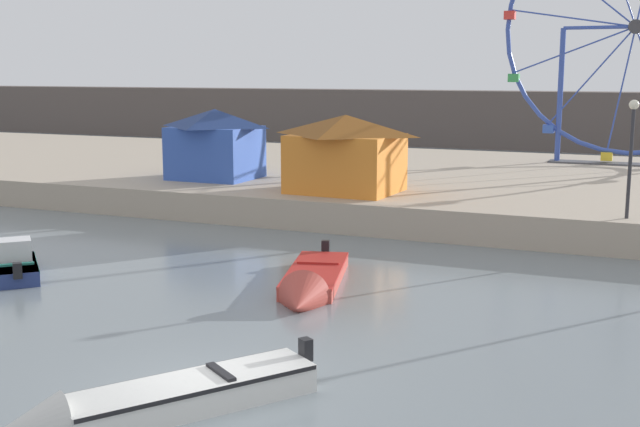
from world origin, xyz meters
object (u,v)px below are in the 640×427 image
object	(u,v)px
carnival_booth_blue_tent	(215,142)
carnival_booth_orange_canopy	(346,152)
motorboat_navy_blue	(15,262)
ferris_wheel_blue_frame	(636,31)
promenade_lamp_near	(632,141)
motorboat_pale_grey	(145,403)
motorboat_faded_red	(310,285)

from	to	relation	value
carnival_booth_blue_tent	carnival_booth_orange_canopy	distance (m)	7.03
motorboat_navy_blue	ferris_wheel_blue_frame	distance (m)	31.62
carnival_booth_blue_tent	promenade_lamp_near	distance (m)	17.88
motorboat_pale_grey	motorboat_faded_red	size ratio (longest dim) A/B	0.94
motorboat_navy_blue	carnival_booth_blue_tent	size ratio (longest dim) A/B	0.86
motorboat_faded_red	promenade_lamp_near	xyz separation A→B (m)	(7.59, 8.58, 3.48)
motorboat_navy_blue	ferris_wheel_blue_frame	size ratio (longest dim) A/B	0.25
motorboat_faded_red	ferris_wheel_blue_frame	distance (m)	26.95
carnival_booth_blue_tent	carnival_booth_orange_canopy	size ratio (longest dim) A/B	0.85
promenade_lamp_near	ferris_wheel_blue_frame	bearing A→B (deg)	92.73
ferris_wheel_blue_frame	carnival_booth_orange_canopy	bearing A→B (deg)	-124.37
motorboat_pale_grey	motorboat_navy_blue	bearing A→B (deg)	-92.00
motorboat_navy_blue	motorboat_faded_red	bearing A→B (deg)	-126.50
promenade_lamp_near	motorboat_faded_red	bearing A→B (deg)	-131.51
motorboat_faded_red	carnival_booth_blue_tent	world-z (taller)	carnival_booth_blue_tent
ferris_wheel_blue_frame	motorboat_faded_red	bearing A→B (deg)	-105.29
motorboat_navy_blue	promenade_lamp_near	bearing A→B (deg)	-104.33
motorboat_faded_red	carnival_booth_blue_tent	xyz separation A→B (m)	(-9.93, 12.00, 2.56)
motorboat_pale_grey	ferris_wheel_blue_frame	bearing A→B (deg)	-155.94
motorboat_navy_blue	motorboat_pale_grey	world-z (taller)	motorboat_navy_blue
carnival_booth_blue_tent	carnival_booth_orange_canopy	bearing A→B (deg)	-12.45
motorboat_faded_red	motorboat_navy_blue	bearing A→B (deg)	-96.64
motorboat_navy_blue	motorboat_faded_red	distance (m)	9.09
ferris_wheel_blue_frame	carnival_booth_orange_canopy	xyz separation A→B (m)	(-9.89, -14.46, -5.13)
motorboat_navy_blue	promenade_lamp_near	size ratio (longest dim) A/B	0.87
carnival_booth_blue_tent	motorboat_navy_blue	bearing A→B (deg)	-85.81
motorboat_faded_red	carnival_booth_orange_canopy	xyz separation A→B (m)	(-3.07, 10.47, 2.54)
motorboat_navy_blue	carnival_booth_blue_tent	xyz separation A→B (m)	(-0.95, 13.41, 2.46)
motorboat_navy_blue	carnival_booth_orange_canopy	size ratio (longest dim) A/B	0.73
motorboat_navy_blue	motorboat_pale_grey	size ratio (longest dim) A/B	0.62
ferris_wheel_blue_frame	carnival_booth_orange_canopy	distance (m)	18.25
carnival_booth_blue_tent	promenade_lamp_near	size ratio (longest dim) A/B	1.01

